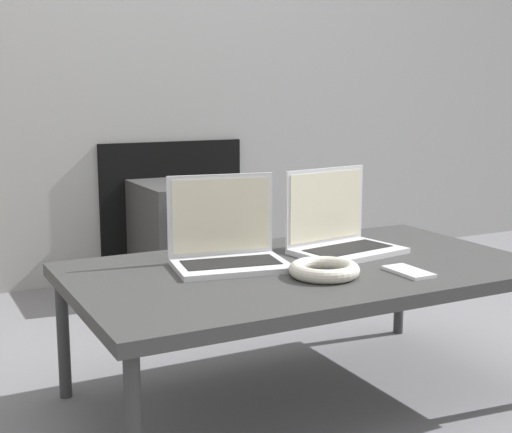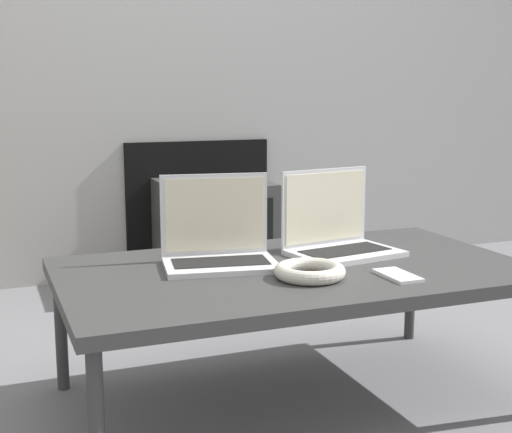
{
  "view_description": "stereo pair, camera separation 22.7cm",
  "coord_description": "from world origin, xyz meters",
  "px_view_note": "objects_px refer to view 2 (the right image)",
  "views": [
    {
      "loc": [
        -1.02,
        -1.55,
        0.9
      ],
      "look_at": [
        0.0,
        0.43,
        0.5
      ],
      "focal_mm": 50.0,
      "sensor_mm": 36.0,
      "label": 1
    },
    {
      "loc": [
        -0.82,
        -1.65,
        0.9
      ],
      "look_at": [
        0.0,
        0.43,
        0.5
      ],
      "focal_mm": 50.0,
      "sensor_mm": 36.0,
      "label": 2
    }
  ],
  "objects_px": {
    "laptop_left": "(218,244)",
    "headphones": "(310,271)",
    "laptop_right": "(337,234)",
    "phone": "(398,275)",
    "tv": "(214,233)"
  },
  "relations": [
    {
      "from": "headphones",
      "to": "phone",
      "type": "bearing_deg",
      "value": -18.68
    },
    {
      "from": "laptop_left",
      "to": "tv",
      "type": "xyz_separation_m",
      "value": [
        0.38,
        1.19,
        -0.22
      ]
    },
    {
      "from": "phone",
      "to": "tv",
      "type": "relative_size",
      "value": 0.3
    },
    {
      "from": "laptop_right",
      "to": "phone",
      "type": "relative_size",
      "value": 2.37
    },
    {
      "from": "laptop_right",
      "to": "headphones",
      "type": "height_order",
      "value": "laptop_right"
    },
    {
      "from": "laptop_left",
      "to": "phone",
      "type": "xyz_separation_m",
      "value": [
        0.4,
        -0.31,
        -0.05
      ]
    },
    {
      "from": "laptop_left",
      "to": "headphones",
      "type": "relative_size",
      "value": 1.82
    },
    {
      "from": "headphones",
      "to": "laptop_left",
      "type": "bearing_deg",
      "value": 126.59
    },
    {
      "from": "phone",
      "to": "laptop_left",
      "type": "bearing_deg",
      "value": 141.95
    },
    {
      "from": "laptop_left",
      "to": "laptop_right",
      "type": "relative_size",
      "value": 1.0
    },
    {
      "from": "laptop_right",
      "to": "tv",
      "type": "height_order",
      "value": "laptop_right"
    },
    {
      "from": "laptop_left",
      "to": "headphones",
      "type": "bearing_deg",
      "value": -43.95
    },
    {
      "from": "laptop_right",
      "to": "tv",
      "type": "xyz_separation_m",
      "value": [
        -0.01,
        1.19,
        -0.22
      ]
    },
    {
      "from": "headphones",
      "to": "phone",
      "type": "distance_m",
      "value": 0.24
    },
    {
      "from": "laptop_left",
      "to": "phone",
      "type": "bearing_deg",
      "value": -28.59
    }
  ]
}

